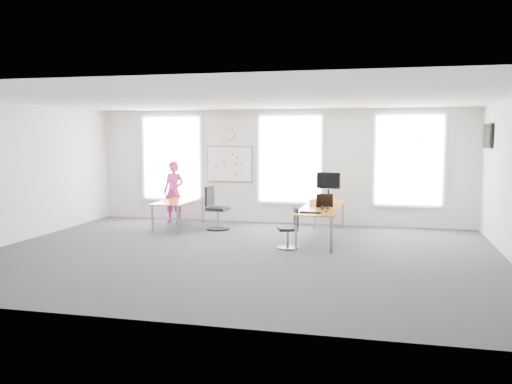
% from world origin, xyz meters
% --- Properties ---
extents(floor, '(10.00, 10.00, 0.00)m').
position_xyz_m(floor, '(0.00, 0.00, 0.00)').
color(floor, '#2D2C32').
rests_on(floor, ground).
extents(ceiling, '(10.00, 10.00, 0.00)m').
position_xyz_m(ceiling, '(0.00, 0.00, 3.00)').
color(ceiling, white).
rests_on(ceiling, ground).
extents(wall_back, '(10.00, 0.00, 10.00)m').
position_xyz_m(wall_back, '(0.00, 4.00, 1.50)').
color(wall_back, silver).
rests_on(wall_back, ground).
extents(wall_front, '(10.00, 0.00, 10.00)m').
position_xyz_m(wall_front, '(0.00, -4.00, 1.50)').
color(wall_front, silver).
rests_on(wall_front, ground).
extents(wall_left, '(0.00, 10.00, 10.00)m').
position_xyz_m(wall_left, '(-5.00, 0.00, 1.50)').
color(wall_left, silver).
rests_on(wall_left, ground).
extents(window_left, '(1.60, 0.06, 2.20)m').
position_xyz_m(window_left, '(-3.00, 3.97, 1.70)').
color(window_left, white).
rests_on(window_left, wall_back).
extents(window_mid, '(1.60, 0.06, 2.20)m').
position_xyz_m(window_mid, '(0.30, 3.97, 1.70)').
color(window_mid, white).
rests_on(window_mid, wall_back).
extents(window_right, '(1.60, 0.06, 2.20)m').
position_xyz_m(window_right, '(3.30, 3.97, 1.70)').
color(window_right, white).
rests_on(window_right, wall_back).
extents(desk_right, '(0.82, 3.08, 0.75)m').
position_xyz_m(desk_right, '(1.38, 1.96, 0.70)').
color(desk_right, orange).
rests_on(desk_right, ground).
extents(desk_left, '(0.76, 1.91, 0.70)m').
position_xyz_m(desk_left, '(-2.29, 2.65, 0.64)').
color(desk_left, orange).
rests_on(desk_left, ground).
extents(chair_right, '(0.48, 0.48, 0.84)m').
position_xyz_m(chair_right, '(0.87, 0.76, 0.37)').
color(chair_right, black).
rests_on(chair_right, ground).
extents(chair_left, '(0.57, 0.57, 1.07)m').
position_xyz_m(chair_left, '(-1.32, 2.61, 0.47)').
color(chair_left, black).
rests_on(chair_left, ground).
extents(person, '(0.66, 0.49, 1.65)m').
position_xyz_m(person, '(-2.73, 3.39, 0.82)').
color(person, '#C02E8B').
rests_on(person, ground).
extents(whiteboard, '(1.20, 0.03, 0.90)m').
position_xyz_m(whiteboard, '(-1.35, 3.97, 1.55)').
color(whiteboard, white).
rests_on(whiteboard, wall_back).
extents(wall_clock, '(0.30, 0.04, 0.30)m').
position_xyz_m(wall_clock, '(-1.35, 3.97, 2.35)').
color(wall_clock, gray).
rests_on(wall_clock, wall_back).
extents(tv, '(0.06, 0.90, 0.55)m').
position_xyz_m(tv, '(4.95, 3.00, 2.30)').
color(tv, black).
rests_on(tv, wall_right).
extents(keyboard, '(0.46, 0.23, 0.02)m').
position_xyz_m(keyboard, '(1.29, 0.75, 0.76)').
color(keyboard, black).
rests_on(keyboard, desk_right).
extents(mouse, '(0.09, 0.13, 0.04)m').
position_xyz_m(mouse, '(1.59, 0.87, 0.77)').
color(mouse, black).
rests_on(mouse, desk_right).
extents(lens_cap, '(0.07, 0.07, 0.01)m').
position_xyz_m(lens_cap, '(1.52, 1.10, 0.75)').
color(lens_cap, black).
rests_on(lens_cap, desk_right).
extents(headphones, '(0.16, 0.09, 0.10)m').
position_xyz_m(headphones, '(1.51, 1.32, 0.79)').
color(headphones, black).
rests_on(headphones, desk_right).
extents(laptop_sleeve, '(0.37, 0.25, 0.29)m').
position_xyz_m(laptop_sleeve, '(1.46, 1.69, 0.89)').
color(laptop_sleeve, black).
rests_on(laptop_sleeve, desk_right).
extents(paper_stack, '(0.42, 0.37, 0.12)m').
position_xyz_m(paper_stack, '(1.30, 2.08, 0.81)').
color(paper_stack, '#F5E6C4').
rests_on(paper_stack, desk_right).
extents(monitor, '(0.59, 0.25, 0.67)m').
position_xyz_m(monitor, '(1.39, 3.19, 1.15)').
color(monitor, black).
rests_on(monitor, desk_right).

